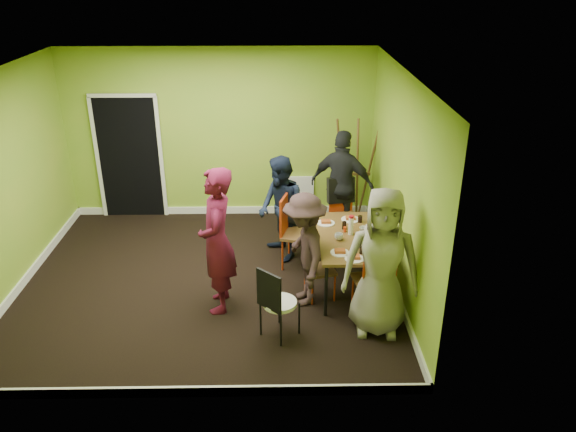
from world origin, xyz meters
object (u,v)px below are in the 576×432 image
(thermos, at_px, (351,226))
(person_back_end, at_px, (342,185))
(chair_left_near, at_px, (315,265))
(person_left_far, at_px, (281,209))
(chair_back_end, at_px, (341,197))
(person_front_end, at_px, (381,263))
(dining_table, at_px, (353,240))
(orange_bottle, at_px, (345,229))
(chair_front_end, at_px, (376,278))
(person_left_near, at_px, (305,250))
(chair_left_far, at_px, (292,228))
(blue_bottle, at_px, (379,239))
(person_standing, at_px, (217,241))
(chair_bentwood, at_px, (276,300))
(easel, at_px, (356,172))

(thermos, relative_size, person_back_end, 0.14)
(chair_left_near, bearing_deg, person_left_far, -174.12)
(chair_back_end, height_order, person_front_end, person_front_end)
(dining_table, xyz_separation_m, orange_bottle, (-0.09, 0.12, 0.09))
(chair_front_end, height_order, person_left_near, person_left_near)
(chair_left_far, xyz_separation_m, blue_bottle, (1.05, -0.88, 0.26))
(person_standing, distance_m, person_back_end, 2.61)
(orange_bottle, distance_m, person_left_near, 0.73)
(chair_front_end, xyz_separation_m, thermos, (-0.21, 0.83, 0.28))
(orange_bottle, xyz_separation_m, person_left_far, (-0.83, 0.71, -0.02))
(chair_left_far, distance_m, chair_left_near, 0.91)
(chair_back_end, relative_size, person_front_end, 0.56)
(chair_bentwood, xyz_separation_m, person_left_far, (0.07, 1.93, 0.27))
(blue_bottle, bearing_deg, easel, 89.87)
(dining_table, bearing_deg, chair_left_far, 142.47)
(chair_front_end, bearing_deg, thermos, 94.30)
(chair_left_far, bearing_deg, person_standing, -26.46)
(chair_left_far, height_order, person_front_end, person_front_end)
(easel, distance_m, person_left_near, 2.56)
(easel, height_order, person_standing, person_standing)
(dining_table, height_order, thermos, thermos)
(chair_front_end, bearing_deg, person_left_near, 142.87)
(person_back_end, bearing_deg, dining_table, 113.47)
(chair_left_far, bearing_deg, person_back_end, 155.17)
(blue_bottle, xyz_separation_m, person_front_end, (-0.09, -0.68, 0.04))
(thermos, xyz_separation_m, person_left_near, (-0.62, -0.40, -0.13))
(orange_bottle, relative_size, person_back_end, 0.04)
(chair_back_end, bearing_deg, chair_bentwood, 57.31)
(chair_left_far, xyz_separation_m, chair_left_near, (0.26, -0.87, -0.10))
(person_front_end, bearing_deg, thermos, 108.91)
(person_left_far, relative_size, person_left_near, 1.04)
(chair_back_end, distance_m, orange_bottle, 1.30)
(person_front_end, bearing_deg, person_back_end, 100.83)
(thermos, xyz_separation_m, person_front_end, (0.22, -1.02, 0.03))
(chair_left_far, distance_m, person_left_near, 0.96)
(chair_left_near, height_order, easel, easel)
(person_left_far, bearing_deg, person_back_end, 101.56)
(person_back_end, bearing_deg, chair_front_end, 118.32)
(thermos, xyz_separation_m, person_back_end, (0.04, 1.47, -0.01))
(dining_table, distance_m, person_left_far, 1.25)
(dining_table, bearing_deg, chair_front_end, -76.67)
(person_standing, relative_size, person_front_end, 1.03)
(chair_front_end, height_order, easel, easel)
(orange_bottle, height_order, person_back_end, person_back_end)
(blue_bottle, bearing_deg, thermos, 132.67)
(chair_bentwood, relative_size, person_front_end, 0.51)
(person_left_far, bearing_deg, orange_bottle, 25.03)
(chair_bentwood, xyz_separation_m, person_back_end, (1.01, 2.62, 0.36))
(chair_back_end, relative_size, person_left_near, 0.67)
(chair_left_near, xyz_separation_m, person_left_near, (-0.14, -0.07, 0.26))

